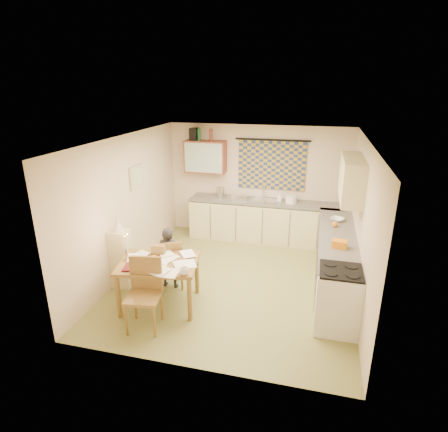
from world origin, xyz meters
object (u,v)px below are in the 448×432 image
(counter_back, at_px, (264,221))
(counter_right, at_px, (335,260))
(chair_far, at_px, (171,272))
(shelf_stand, at_px, (121,259))
(stove, at_px, (338,300))
(dining_table, at_px, (160,283))
(person, at_px, (169,258))

(counter_back, height_order, counter_right, same)
(counter_back, xyz_separation_m, chair_far, (-1.25, -2.42, -0.17))
(counter_right, height_order, shelf_stand, shelf_stand)
(stove, bearing_deg, shelf_stand, 174.61)
(counter_back, distance_m, shelf_stand, 3.31)
(counter_right, bearing_deg, dining_table, -153.22)
(stove, bearing_deg, dining_table, -178.84)
(dining_table, height_order, chair_far, chair_far)
(counter_right, xyz_separation_m, chair_far, (-2.72, -0.79, -0.17))
(dining_table, distance_m, chair_far, 0.57)
(dining_table, distance_m, person, 0.60)
(counter_right, distance_m, dining_table, 3.00)
(counter_back, height_order, dining_table, counter_back)
(counter_back, relative_size, counter_right, 1.12)
(chair_far, xyz_separation_m, person, (-0.02, 0.01, 0.27))
(dining_table, bearing_deg, chair_far, 84.69)
(person, height_order, shelf_stand, person)
(chair_far, bearing_deg, shelf_stand, -15.58)
(person, relative_size, shelf_stand, 1.07)
(dining_table, xyz_separation_m, shelf_stand, (-0.87, 0.39, 0.13))
(shelf_stand, bearing_deg, person, 12.79)
(counter_back, bearing_deg, chair_far, -117.31)
(chair_far, bearing_deg, person, -56.53)
(counter_back, xyz_separation_m, person, (-1.27, -2.41, 0.09))
(counter_right, height_order, stove, stove)
(dining_table, distance_m, shelf_stand, 0.96)
(chair_far, height_order, shelf_stand, shelf_stand)
(chair_far, bearing_deg, counter_back, -144.53)
(shelf_stand, bearing_deg, counter_back, 51.39)
(counter_right, relative_size, person, 2.70)
(counter_back, relative_size, shelf_stand, 3.23)
(counter_right, height_order, chair_far, counter_right)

